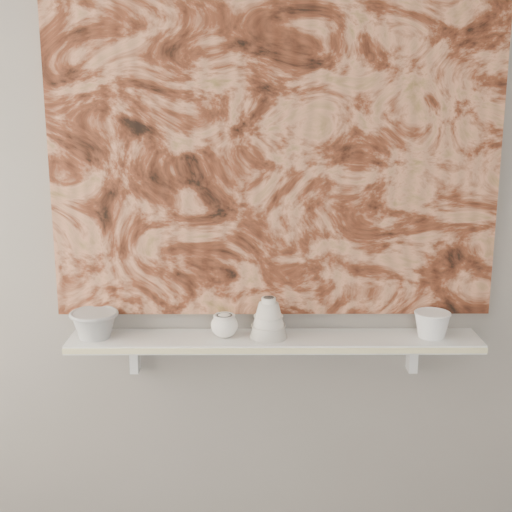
{
  "coord_description": "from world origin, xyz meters",
  "views": [
    {
      "loc": [
        -0.08,
        -0.79,
        1.76
      ],
      "look_at": [
        -0.06,
        1.49,
        1.22
      ],
      "focal_mm": 50.0,
      "sensor_mm": 36.0,
      "label": 1
    }
  ],
  "objects_px": {
    "bowl_grey": "(94,324)",
    "bowl_white": "(432,324)",
    "shelf": "(274,341)",
    "painting": "(275,155)",
    "cup_cream": "(224,325)",
    "bell_vessel": "(269,317)"
  },
  "relations": [
    {
      "from": "shelf",
      "to": "cup_cream",
      "type": "relative_size",
      "value": 15.2
    },
    {
      "from": "painting",
      "to": "bowl_white",
      "type": "relative_size",
      "value": 12.1
    },
    {
      "from": "painting",
      "to": "cup_cream",
      "type": "distance_m",
      "value": 0.6
    },
    {
      "from": "shelf",
      "to": "painting",
      "type": "bearing_deg",
      "value": 90.0
    },
    {
      "from": "cup_cream",
      "to": "bowl_white",
      "type": "height_order",
      "value": "bowl_white"
    },
    {
      "from": "shelf",
      "to": "bowl_white",
      "type": "distance_m",
      "value": 0.54
    },
    {
      "from": "painting",
      "to": "bell_vessel",
      "type": "distance_m",
      "value": 0.55
    },
    {
      "from": "bowl_white",
      "to": "painting",
      "type": "bearing_deg",
      "value": 171.46
    },
    {
      "from": "bowl_grey",
      "to": "cup_cream",
      "type": "xyz_separation_m",
      "value": [
        0.44,
        0.0,
        -0.01
      ]
    },
    {
      "from": "bowl_grey",
      "to": "bowl_white",
      "type": "height_order",
      "value": "bowl_grey"
    },
    {
      "from": "painting",
      "to": "bell_vessel",
      "type": "relative_size",
      "value": 10.61
    },
    {
      "from": "painting",
      "to": "bell_vessel",
      "type": "bearing_deg",
      "value": -104.12
    },
    {
      "from": "painting",
      "to": "bowl_grey",
      "type": "relative_size",
      "value": 9.08
    },
    {
      "from": "shelf",
      "to": "bowl_grey",
      "type": "xyz_separation_m",
      "value": [
        -0.61,
        0.0,
        0.06
      ]
    },
    {
      "from": "painting",
      "to": "bowl_white",
      "type": "distance_m",
      "value": 0.78
    },
    {
      "from": "shelf",
      "to": "bowl_grey",
      "type": "height_order",
      "value": "bowl_grey"
    },
    {
      "from": "bell_vessel",
      "to": "cup_cream",
      "type": "bearing_deg",
      "value": 180.0
    },
    {
      "from": "bowl_white",
      "to": "bowl_grey",
      "type": "bearing_deg",
      "value": 180.0
    },
    {
      "from": "bowl_grey",
      "to": "bell_vessel",
      "type": "bearing_deg",
      "value": 0.0
    },
    {
      "from": "cup_cream",
      "to": "painting",
      "type": "bearing_deg",
      "value": 25.32
    },
    {
      "from": "cup_cream",
      "to": "shelf",
      "type": "bearing_deg",
      "value": 0.0
    },
    {
      "from": "cup_cream",
      "to": "bell_vessel",
      "type": "xyz_separation_m",
      "value": [
        0.15,
        0.0,
        0.03
      ]
    }
  ]
}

